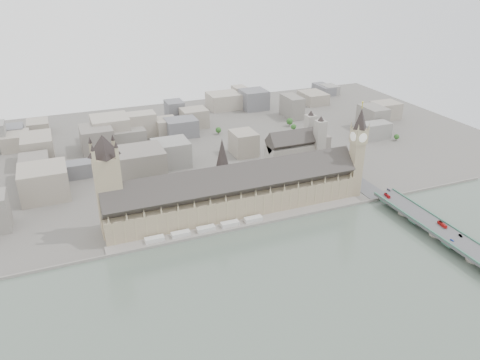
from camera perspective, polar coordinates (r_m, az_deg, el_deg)
name	(u,v)px	position (r m, az deg, el deg)	size (l,w,h in m)	color
ground	(241,221)	(473.79, 0.17, -5.02)	(900.00, 900.00, 0.00)	#595651
river_thames	(328,329)	(355.93, 10.73, -17.45)	(600.00, 600.00, 0.00)	#4E5C52
embankment_wall	(247,227)	(461.11, 0.87, -5.73)	(600.00, 1.50, 3.00)	slate
river_terrace	(244,224)	(467.31, 0.51, -5.35)	(270.00, 15.00, 2.00)	slate
terrace_tents	(206,229)	(454.48, -4.20, -5.94)	(118.00, 7.00, 4.00)	silver
palace_of_westminster	(234,193)	(479.03, -0.72, -1.57)	(265.00, 40.73, 55.44)	#9A8D68
elizabeth_tower	(358,146)	(517.68, 14.16, 4.02)	(17.00, 17.00, 107.50)	#9A8D68
victoria_tower	(108,181)	(445.72, -15.82, -0.10)	(30.00, 30.00, 100.00)	#9A8D68
central_tower	(222,160)	(466.43, -2.17, 2.41)	(13.00, 13.00, 48.00)	gray
westminster_bridge	(431,227)	(489.69, 22.22, -5.34)	(25.00, 325.00, 10.25)	#474749
bridge_parapets	(468,246)	(461.75, 26.03, -7.21)	(25.00, 235.00, 1.15)	#386753
westminster_abbey	(295,151)	(583.75, 6.76, 3.58)	(68.00, 36.00, 64.00)	gray
city_skyline_inland	(177,129)	(679.28, -7.70, 6.13)	(720.00, 360.00, 38.00)	gray
park_trees	(212,191)	(516.74, -3.37, -1.40)	(110.00, 30.00, 15.00)	#204B1B
red_bus_north	(387,196)	(521.98, 17.51, -1.82)	(2.31, 9.86, 2.75)	red
red_bus_south	(442,224)	(484.31, 23.44, -5.00)	(2.73, 11.67, 3.25)	red
car_blue	(452,240)	(464.19, 24.45, -6.69)	(1.52, 3.77, 1.28)	#1A3CAA
car_silver	(461,236)	(474.33, 25.30, -6.15)	(1.62, 4.65, 1.53)	gray
car_approach	(389,190)	(536.70, 17.69, -1.15)	(2.32, 5.69, 1.65)	gray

